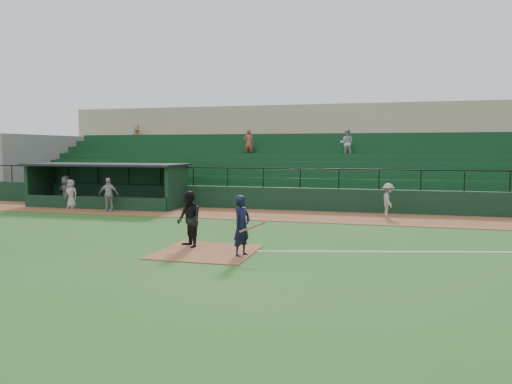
# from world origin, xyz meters

# --- Properties ---
(ground) EXTENTS (90.00, 90.00, 0.00)m
(ground) POSITION_xyz_m (0.00, 0.00, 0.00)
(ground) COLOR #22511A
(ground) RESTS_ON ground
(warning_track) EXTENTS (40.00, 4.00, 0.03)m
(warning_track) POSITION_xyz_m (0.00, 8.00, 0.01)
(warning_track) COLOR brown
(warning_track) RESTS_ON ground
(home_plate_dirt) EXTENTS (3.00, 3.00, 0.03)m
(home_plate_dirt) POSITION_xyz_m (0.00, -1.00, 0.01)
(home_plate_dirt) COLOR brown
(home_plate_dirt) RESTS_ON ground
(foul_line) EXTENTS (17.49, 4.44, 0.01)m
(foul_line) POSITION_xyz_m (8.00, 1.20, 0.01)
(foul_line) COLOR white
(foul_line) RESTS_ON ground
(stadium_structure) EXTENTS (38.00, 13.08, 6.40)m
(stadium_structure) POSITION_xyz_m (-0.00, 16.46, 2.30)
(stadium_structure) COLOR black
(stadium_structure) RESTS_ON ground
(dugout) EXTENTS (8.90, 3.20, 2.42)m
(dugout) POSITION_xyz_m (-9.75, 9.56, 1.33)
(dugout) COLOR black
(dugout) RESTS_ON ground
(batter_at_plate) EXTENTS (1.12, 0.79, 1.86)m
(batter_at_plate) POSITION_xyz_m (1.25, -1.28, 0.93)
(batter_at_plate) COLOR black
(batter_at_plate) RESTS_ON ground
(umpire) EXTENTS (1.15, 1.15, 1.88)m
(umpire) POSITION_xyz_m (-0.81, -0.46, 0.94)
(umpire) COLOR black
(umpire) RESTS_ON ground
(runner) EXTENTS (0.79, 1.13, 1.60)m
(runner) POSITION_xyz_m (5.47, 8.65, 0.83)
(runner) COLOR gray
(runner) RESTS_ON warning_track
(dugout_player_a) EXTENTS (1.09, 0.64, 1.73)m
(dugout_player_a) POSITION_xyz_m (-8.43, 7.11, 0.90)
(dugout_player_a) COLOR #A6A19B
(dugout_player_a) RESTS_ON warning_track
(dugout_player_b) EXTENTS (0.82, 0.59, 1.57)m
(dugout_player_b) POSITION_xyz_m (-11.05, 7.71, 0.82)
(dugout_player_b) COLOR #9B9791
(dugout_player_b) RESTS_ON warning_track
(dugout_player_c) EXTENTS (1.69, 1.09, 1.74)m
(dugout_player_c) POSITION_xyz_m (-11.73, 8.24, 0.90)
(dugout_player_c) COLOR gray
(dugout_player_c) RESTS_ON warning_track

